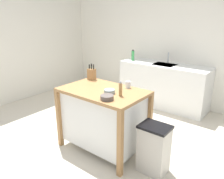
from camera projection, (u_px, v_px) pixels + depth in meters
ground_plane at (100, 152)px, 3.23m from camera, size 6.68×6.68×0.00m
wall_back at (179, 43)px, 4.68m from camera, size 5.68×0.10×2.60m
wall_left at (33, 40)px, 5.19m from camera, size 0.10×3.10×2.60m
kitchen_island at (103, 116)px, 3.19m from camera, size 1.16×0.74×0.90m
knife_block at (92, 74)px, 3.51m from camera, size 0.11×0.09×0.25m
bowl_ceramic_wide at (107, 97)px, 2.70m from camera, size 0.16×0.16×0.06m
bowl_stoneware_deep at (109, 91)px, 2.91m from camera, size 0.14×0.14×0.05m
drinking_cup at (128, 85)px, 3.12m from camera, size 0.07×0.07×0.09m
pepper_grinder at (121, 89)px, 2.81m from camera, size 0.04×0.04×0.19m
trash_bin at (154, 149)px, 2.76m from camera, size 0.36×0.28×0.63m
sink_counter at (163, 85)px, 4.75m from camera, size 1.83×0.60×0.90m
sink_faucet at (168, 58)px, 4.68m from camera, size 0.02×0.02×0.22m
bottle_spray_cleaner at (133, 55)px, 4.94m from camera, size 0.06×0.06×0.24m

